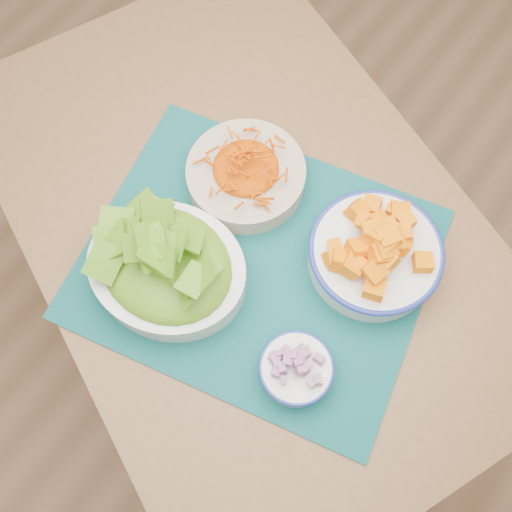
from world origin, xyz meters
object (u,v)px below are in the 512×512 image
at_px(carrot_bowl, 246,172).
at_px(onion_bowl, 296,368).
at_px(squash_bowl, 377,250).
at_px(placemat, 256,263).
at_px(table, 246,241).
at_px(lettuce_bowl, 165,264).

xyz_separation_m(carrot_bowl, onion_bowl, (0.27, -0.22, -0.01)).
bearing_deg(squash_bowl, placemat, -142.39).
xyz_separation_m(placemat, carrot_bowl, (-0.11, 0.11, 0.04)).
bearing_deg(carrot_bowl, onion_bowl, -39.74).
distance_m(carrot_bowl, onion_bowl, 0.35).
relative_size(table, carrot_bowl, 4.66).
bearing_deg(carrot_bowl, lettuce_bowl, -88.04).
xyz_separation_m(placemat, squash_bowl, (0.15, 0.12, 0.05)).
bearing_deg(placemat, lettuce_bowl, -146.27).
relative_size(carrot_bowl, squash_bowl, 1.22).
bearing_deg(onion_bowl, lettuce_bowl, 179.16).
distance_m(squash_bowl, onion_bowl, 0.23).
relative_size(carrot_bowl, lettuce_bowl, 0.90).
height_order(table, squash_bowl, squash_bowl).
distance_m(table, placemat, 0.15).
xyz_separation_m(table, squash_bowl, (0.22, 0.06, 0.17)).
xyz_separation_m(table, onion_bowl, (0.23, -0.17, 0.14)).
distance_m(table, carrot_bowl, 0.17).
height_order(carrot_bowl, lettuce_bowl, lettuce_bowl).
bearing_deg(squash_bowl, table, -164.90).
distance_m(placemat, carrot_bowl, 0.16).
height_order(table, carrot_bowl, carrot_bowl).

